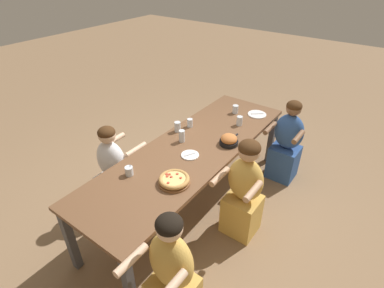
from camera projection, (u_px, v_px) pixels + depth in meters
The scene contains 16 objects.
ground_plane at pixel (192, 202), 3.60m from camera, with size 18.00×18.00×0.00m, color #896B4C.
dining_table at pixel (192, 154), 3.21m from camera, with size 2.79×0.87×0.79m.
pizza_board_main at pixel (174, 180), 2.67m from camera, with size 0.29×0.29×0.06m.
skillet_bowl at pixel (229, 140), 3.20m from camera, with size 0.29×0.20×0.12m.
empty_plate_a at pixel (257, 114), 3.80m from camera, with size 0.23×0.23×0.02m.
empty_plate_b at pixel (190, 155), 3.05m from camera, with size 0.18×0.18×0.02m.
cocktail_glass_blue at pixel (129, 171), 2.77m from camera, with size 0.08×0.08×0.11m.
drinking_glass_a at pixel (182, 136), 3.25m from camera, with size 0.07×0.07×0.14m.
drinking_glass_b at pixel (178, 127), 3.43m from camera, with size 0.07×0.07×0.12m.
drinking_glass_c at pixel (235, 110), 3.83m from camera, with size 0.07×0.07×0.11m.
drinking_glass_d at pixel (239, 121), 3.56m from camera, with size 0.07×0.07×0.11m.
drinking_glass_e at pixel (190, 123), 3.53m from camera, with size 0.07×0.07×0.10m.
diner_near_center at pixel (244, 193), 2.97m from camera, with size 0.51×0.40×1.13m.
diner_far_midleft at pixel (114, 174), 3.28m from camera, with size 0.51×0.40×1.08m.
diner_near_right at pixel (286, 145), 3.76m from camera, with size 0.51×0.40×1.09m.
diner_near_left at pixel (172, 277), 2.21m from camera, with size 0.51×0.40×1.14m.
Camera 1 is at (-2.13, -1.55, 2.55)m, focal length 28.00 mm.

